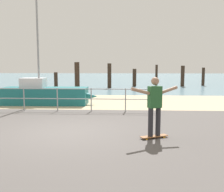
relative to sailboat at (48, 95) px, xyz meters
The scene contains 14 objects.
ground_plane 7.00m from the sailboat, 71.40° to the right, with size 24.00×10.00×0.04m, color #514C49.
beach_strip 2.67m from the sailboat, 31.85° to the left, with size 24.00×6.00×0.04m, color tan.
sea_surface 29.47m from the sailboat, 85.67° to the left, with size 72.00×50.00×0.04m, color slate.
railing_fence 2.04m from the sailboat, 82.59° to the right, with size 10.68×0.05×1.05m.
sailboat is the anchor object (origin of this frame).
skateboard 7.91m from the sailboat, 51.94° to the right, with size 0.81×0.51×0.08m.
skateboarder 7.91m from the sailboat, 51.94° to the right, with size 1.35×0.68×1.65m.
groyne_post_0 9.51m from the sailboat, 102.55° to the left, with size 0.32×0.32×1.45m, color #332319.
groyne_post_1 6.92m from the sailboat, 87.79° to the left, with size 0.38×0.38×2.30m, color #332319.
groyne_post_2 10.57m from the sailboat, 75.75° to the left, with size 0.35×0.35×2.24m, color #332319.
groyne_post_3 13.28m from the sailboat, 68.20° to the left, with size 0.37×0.37×1.72m, color #332319.
groyne_post_4 15.72m from the sailboat, 62.47° to the left, with size 0.25×0.25×2.12m, color #332319.
groyne_post_5 15.61m from the sailboat, 52.07° to the left, with size 0.36×0.36×2.03m, color #332319.
groyne_post_6 18.05m from the sailboat, 48.64° to the left, with size 0.30×0.30×1.84m, color #332319.
Camera 1 is at (1.83, -7.82, 2.05)m, focal length 41.98 mm.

